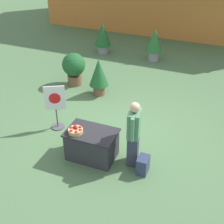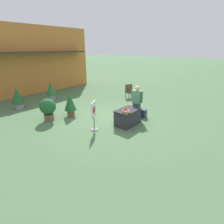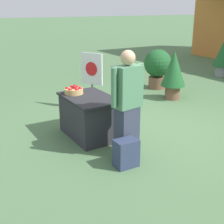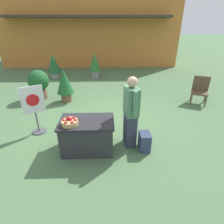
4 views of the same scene
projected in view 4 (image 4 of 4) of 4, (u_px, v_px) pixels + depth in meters
ground_plane at (101, 124)px, 5.11m from camera, size 120.00×120.00×0.00m
storefront_building at (91, 27)px, 12.80m from camera, size 11.74×5.22×4.96m
display_table at (88, 135)px, 3.93m from camera, size 1.19×0.78×0.74m
apple_basket at (70, 122)px, 3.60m from camera, size 0.34×0.34×0.16m
person_visitor at (131, 113)px, 3.89m from camera, size 0.32×0.60×1.66m
backpack at (144, 141)px, 3.99m from camera, size 0.24×0.34×0.42m
poster_board at (35, 109)px, 4.44m from camera, size 0.50×0.36×1.28m
patio_chair at (200, 89)px, 6.34m from camera, size 0.73×0.73×0.96m
potted_plant_near_right at (65, 83)px, 6.34m from camera, size 0.62×0.62×1.22m
potted_plant_far_left at (95, 64)px, 9.33m from camera, size 0.64×0.64×1.29m
potted_plant_near_left at (39, 82)px, 6.64m from camera, size 0.78×0.78×1.12m
potted_plant_far_right at (54, 65)px, 9.25m from camera, size 0.67×0.67×1.29m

